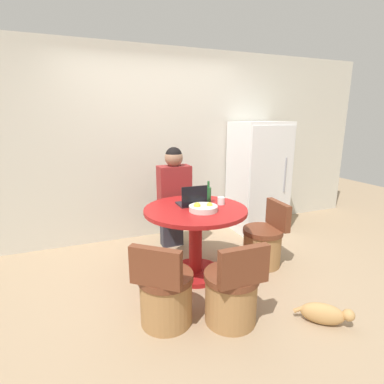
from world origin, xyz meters
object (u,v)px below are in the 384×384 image
(chair_right_side, at_px, (264,243))
(fruit_bowl, at_px, (203,208))
(dining_table, at_px, (195,230))
(cat, at_px, (324,314))
(person_seated, at_px, (173,194))
(laptop, at_px, (192,201))
(chair_near_left_corner, at_px, (165,295))
(chair_near_camera, at_px, (232,294))
(refrigerator, at_px, (258,177))
(bottle, at_px, (208,195))

(chair_right_side, distance_m, fruit_bowl, 0.96)
(dining_table, xyz_separation_m, cat, (0.69, -1.15, -0.43))
(fruit_bowl, distance_m, cat, 1.40)
(person_seated, distance_m, fruit_bowl, 0.88)
(person_seated, bearing_deg, dining_table, 89.54)
(chair_right_side, distance_m, laptop, 1.01)
(chair_right_side, distance_m, chair_near_left_corner, 1.48)
(chair_near_left_corner, height_order, chair_near_camera, same)
(laptop, distance_m, fruit_bowl, 0.23)
(person_seated, bearing_deg, chair_near_camera, 89.29)
(chair_near_left_corner, relative_size, cat, 1.95)
(dining_table, distance_m, cat, 1.41)
(dining_table, bearing_deg, refrigerator, 34.29)
(chair_near_left_corner, distance_m, fruit_bowl, 0.94)
(bottle, bearing_deg, laptop, -172.80)
(chair_right_side, height_order, chair_near_left_corner, same)
(chair_right_side, bearing_deg, chair_near_left_corner, -62.62)
(dining_table, xyz_separation_m, chair_right_side, (0.83, -0.07, -0.26))
(dining_table, distance_m, chair_near_left_corner, 0.87)
(dining_table, relative_size, fruit_bowl, 3.73)
(dining_table, height_order, laptop, laptop)
(chair_right_side, bearing_deg, refrigerator, 155.28)
(chair_near_camera, bearing_deg, cat, 156.89)
(chair_near_left_corner, bearing_deg, cat, -162.74)
(fruit_bowl, height_order, bottle, bottle)
(chair_near_camera, relative_size, laptop, 2.63)
(dining_table, relative_size, chair_near_left_corner, 1.44)
(laptop, distance_m, cat, 1.60)
(laptop, height_order, cat, laptop)
(fruit_bowl, relative_size, cat, 0.75)
(chair_near_left_corner, distance_m, cat, 1.34)
(chair_near_camera, xyz_separation_m, fruit_bowl, (0.05, 0.71, 0.54))
(laptop, distance_m, bottle, 0.21)
(chair_right_side, bearing_deg, chair_near_camera, -43.20)
(laptop, bearing_deg, fruit_bowl, 97.93)
(refrigerator, relative_size, chair_near_camera, 2.17)
(dining_table, xyz_separation_m, chair_near_camera, (-0.01, -0.83, -0.26))
(chair_right_side, relative_size, fruit_bowl, 2.59)
(refrigerator, bearing_deg, person_seated, -171.96)
(refrigerator, height_order, dining_table, refrigerator)
(fruit_bowl, distance_m, bottle, 0.31)
(refrigerator, bearing_deg, chair_near_camera, -128.37)
(chair_near_left_corner, height_order, bottle, bottle)
(refrigerator, relative_size, bottle, 6.65)
(chair_near_left_corner, bearing_deg, bottle, -93.98)
(person_seated, distance_m, cat, 2.13)
(fruit_bowl, bearing_deg, bottle, 55.89)
(refrigerator, distance_m, chair_right_side, 1.30)
(person_seated, height_order, cat, person_seated)
(refrigerator, height_order, chair_right_side, refrigerator)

